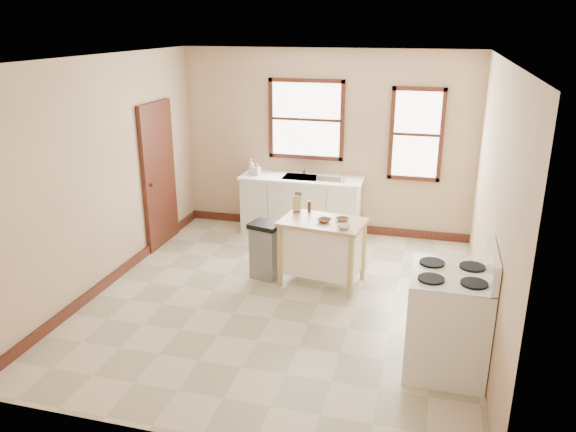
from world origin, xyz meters
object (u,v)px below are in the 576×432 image
at_px(kitchen_island, 322,252).
at_px(soap_bottle_a, 251,166).
at_px(bowl_b, 342,219).
at_px(pepper_grinder, 309,207).
at_px(bowl_c, 344,227).
at_px(dish_rack, 331,177).
at_px(soap_bottle_b, 257,169).
at_px(bowl_a, 324,220).
at_px(trash_bin, 266,250).
at_px(knife_block, 297,204).
at_px(gas_stove, 448,309).

bearing_deg(kitchen_island, soap_bottle_a, 140.00).
bearing_deg(bowl_b, pepper_grinder, 154.59).
relative_size(pepper_grinder, bowl_c, 0.95).
height_order(dish_rack, bowl_c, dish_rack).
bearing_deg(bowl_b, soap_bottle_b, 136.41).
relative_size(pepper_grinder, bowl_b, 0.93).
distance_m(kitchen_island, pepper_grinder, 0.61).
relative_size(kitchen_island, bowl_a, 6.02).
relative_size(soap_bottle_b, kitchen_island, 0.18).
xyz_separation_m(bowl_c, trash_bin, (-1.03, 0.18, -0.49)).
distance_m(dish_rack, bowl_c, 1.84).
bearing_deg(trash_bin, pepper_grinder, 44.29).
height_order(kitchen_island, bowl_b, bowl_b).
distance_m(dish_rack, bowl_a, 1.62).
distance_m(knife_block, pepper_grinder, 0.17).
relative_size(soap_bottle_a, bowl_c, 1.51).
xyz_separation_m(pepper_grinder, bowl_c, (0.53, -0.48, -0.05)).
bearing_deg(dish_rack, soap_bottle_b, 177.38).
xyz_separation_m(knife_block, bowl_b, (0.63, -0.22, -0.08)).
distance_m(kitchen_island, trash_bin, 0.73).
relative_size(knife_block, gas_stove, 0.16).
height_order(soap_bottle_b, gas_stove, gas_stove).
distance_m(soap_bottle_a, gas_stove, 4.33).
relative_size(bowl_c, gas_stove, 0.13).
bearing_deg(kitchen_island, knife_block, 153.81).
bearing_deg(pepper_grinder, bowl_c, -42.29).
bearing_deg(knife_block, bowl_b, -36.20).
xyz_separation_m(bowl_a, bowl_c, (0.27, -0.17, 0.00)).
distance_m(soap_bottle_a, bowl_c, 2.53).
xyz_separation_m(bowl_b, trash_bin, (-0.97, -0.08, -0.48)).
distance_m(soap_bottle_a, kitchen_island, 2.25).
bearing_deg(gas_stove, kitchen_island, 134.68).
distance_m(soap_bottle_a, pepper_grinder, 1.81).
bearing_deg(kitchen_island, trash_bin, -169.99).
bearing_deg(trash_bin, knife_block, 55.15).
bearing_deg(trash_bin, kitchen_island, 15.64).
bearing_deg(dish_rack, kitchen_island, -85.58).
relative_size(bowl_a, bowl_c, 1.07).
bearing_deg(bowl_a, gas_stove, -44.94).
bearing_deg(soap_bottle_b, knife_block, -31.40).
distance_m(soap_bottle_a, soap_bottle_b, 0.12).
height_order(kitchen_island, pepper_grinder, pepper_grinder).
height_order(dish_rack, gas_stove, gas_stove).
bearing_deg(kitchen_island, pepper_grinder, 138.33).
height_order(soap_bottle_a, soap_bottle_b, soap_bottle_a).
xyz_separation_m(bowl_a, trash_bin, (-0.75, 0.02, -0.48)).
distance_m(soap_bottle_b, kitchen_island, 2.14).
xyz_separation_m(soap_bottle_b, dish_rack, (1.14, 0.00, -0.05)).
height_order(soap_bottle_b, trash_bin, soap_bottle_b).
height_order(soap_bottle_a, bowl_b, soap_bottle_a).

